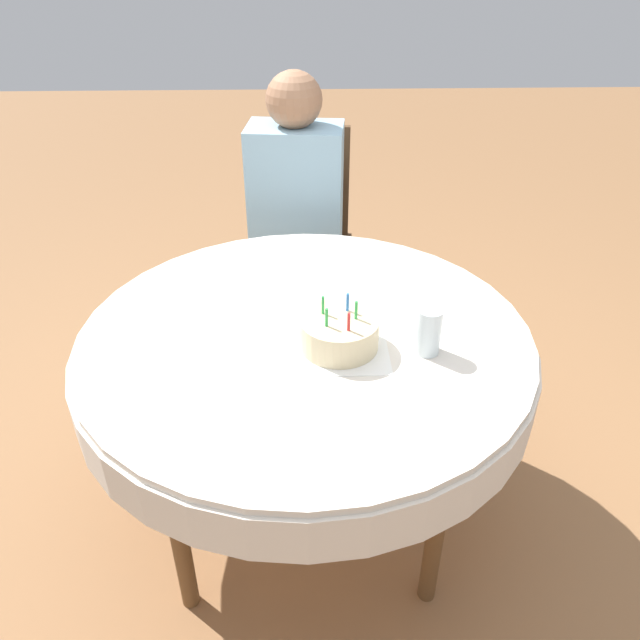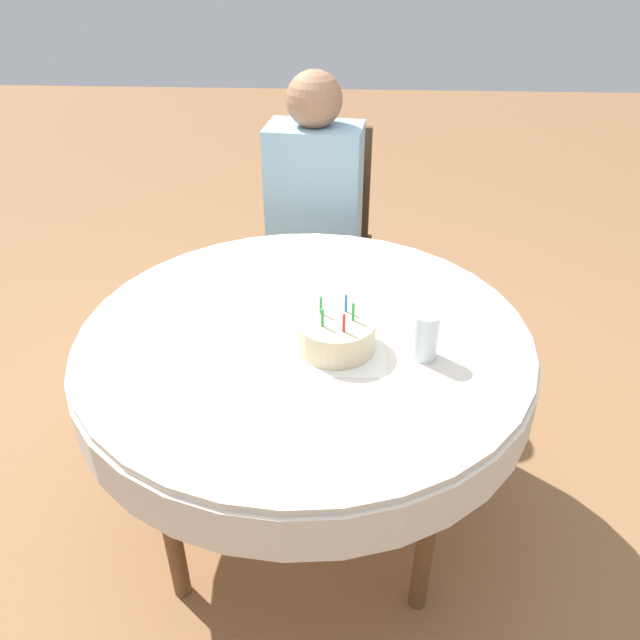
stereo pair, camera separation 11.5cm
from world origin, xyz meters
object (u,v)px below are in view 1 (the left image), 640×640
object	(u,v)px
chair	(298,236)
drinking_glass	(427,331)
person	(295,197)
birthday_cake	(338,333)

from	to	relation	value
chair	drinking_glass	world-z (taller)	chair
person	birthday_cake	bearing A→B (deg)	-77.11
chair	birthday_cake	size ratio (longest dim) A/B	4.56
chair	person	distance (m)	0.24
birthday_cake	drinking_glass	size ratio (longest dim) A/B	1.62
chair	person	world-z (taller)	person
person	birthday_cake	size ratio (longest dim) A/B	5.79
chair	drinking_glass	distance (m)	1.20
chair	birthday_cake	xyz separation A→B (m)	(0.11, -1.09, 0.24)
person	drinking_glass	size ratio (longest dim) A/B	9.38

